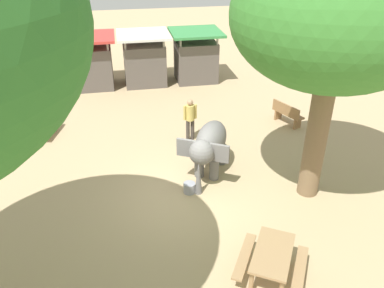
# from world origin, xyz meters

# --- Properties ---
(ground_plane) EXTENTS (60.00, 60.00, 0.00)m
(ground_plane) POSITION_xyz_m (0.00, 0.00, 0.00)
(ground_plane) COLOR tan
(elephant) EXTENTS (2.01, 2.31, 1.65)m
(elephant) POSITION_xyz_m (0.98, 1.01, 1.06)
(elephant) COLOR slate
(elephant) RESTS_ON ground_plane
(person_handler) EXTENTS (0.51, 0.32, 1.62)m
(person_handler) POSITION_xyz_m (0.82, 3.38, 0.95)
(person_handler) COLOR #3F3833
(person_handler) RESTS_ON ground_plane
(shade_tree_secondary) EXTENTS (5.24, 4.80, 7.05)m
(shade_tree_secondary) POSITION_xyz_m (3.68, -0.54, 5.15)
(shade_tree_secondary) COLOR brown
(shade_tree_secondary) RESTS_ON ground_plane
(wooden_bench) EXTENTS (0.91, 1.45, 0.88)m
(wooden_bench) POSITION_xyz_m (4.88, 3.94, 0.47)
(wooden_bench) COLOR olive
(wooden_bench) RESTS_ON ground_plane
(picnic_table_near) EXTENTS (1.82, 1.83, 0.78)m
(picnic_table_near) POSITION_xyz_m (-5.00, 4.85, 0.59)
(picnic_table_near) COLOR olive
(picnic_table_near) RESTS_ON ground_plane
(picnic_table_far) EXTENTS (2.04, 2.05, 0.78)m
(picnic_table_far) POSITION_xyz_m (1.40, -3.44, 0.59)
(picnic_table_far) COLOR #9E7A51
(picnic_table_far) RESTS_ON ground_plane
(market_stall_red) EXTENTS (2.50, 2.50, 2.52)m
(market_stall_red) POSITION_xyz_m (-2.91, 9.71, 1.14)
(market_stall_red) COLOR #59514C
(market_stall_red) RESTS_ON ground_plane
(market_stall_white) EXTENTS (2.50, 2.50, 2.52)m
(market_stall_white) POSITION_xyz_m (-0.31, 9.71, 1.14)
(market_stall_white) COLOR #59514C
(market_stall_white) RESTS_ON ground_plane
(market_stall_green) EXTENTS (2.50, 2.50, 2.52)m
(market_stall_green) POSITION_xyz_m (2.29, 9.71, 1.14)
(market_stall_green) COLOR #59514C
(market_stall_green) RESTS_ON ground_plane
(feed_bucket) EXTENTS (0.36, 0.36, 0.32)m
(feed_bucket) POSITION_xyz_m (0.18, 0.11, 0.16)
(feed_bucket) COLOR gray
(feed_bucket) RESTS_ON ground_plane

